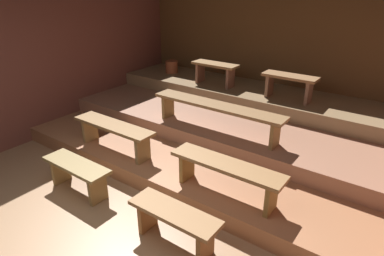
{
  "coord_description": "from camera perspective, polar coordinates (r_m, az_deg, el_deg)",
  "views": [
    {
      "loc": [
        2.4,
        -1.17,
        2.42
      ],
      "look_at": [
        -0.06,
        2.23,
        0.53
      ],
      "focal_mm": 30.9,
      "sensor_mm": 36.0,
      "label": 1
    }
  ],
  "objects": [
    {
      "name": "ground",
      "position": [
        4.86,
        0.87,
        -6.19
      ],
      "size": [
        6.01,
        5.35,
        0.08
      ],
      "primitive_type": "cube",
      "color": "#956D4A"
    },
    {
      "name": "wall_back",
      "position": [
        6.36,
        13.22,
        11.8
      ],
      "size": [
        6.01,
        0.06,
        2.25
      ],
      "primitive_type": "cube",
      "color": "brown",
      "rests_on": "ground"
    },
    {
      "name": "wall_left",
      "position": [
        6.24,
        -19.64,
        10.82
      ],
      "size": [
        0.06,
        5.35,
        2.25
      ],
      "primitive_type": "cube",
      "color": "brown",
      "rests_on": "ground"
    },
    {
      "name": "platform_lower",
      "position": [
        5.25,
        4.79,
        -1.97
      ],
      "size": [
        5.21,
        3.3,
        0.22
      ],
      "primitive_type": "cube",
      "color": "#9D6441",
      "rests_on": "ground"
    },
    {
      "name": "platform_middle",
      "position": [
        5.55,
        7.5,
        1.9
      ],
      "size": [
        5.21,
        2.33,
        0.22
      ],
      "primitive_type": "cube",
      "color": "#9A674E",
      "rests_on": "platform_lower"
    },
    {
      "name": "platform_upper",
      "position": [
        5.98,
        10.43,
        5.63
      ],
      "size": [
        5.21,
        1.12,
        0.22
      ],
      "primitive_type": "cube",
      "color": "#90724F",
      "rests_on": "platform_middle"
    },
    {
      "name": "bench_floor_left",
      "position": [
        4.29,
        -19.23,
        -6.99
      ],
      "size": [
        0.96,
        0.3,
        0.4
      ],
      "color": "olive",
      "rests_on": "ground"
    },
    {
      "name": "bench_floor_right",
      "position": [
        3.33,
        -3.04,
        -15.45
      ],
      "size": [
        0.96,
        0.3,
        0.4
      ],
      "color": "olive",
      "rests_on": "ground"
    },
    {
      "name": "bench_lower_left",
      "position": [
        4.67,
        -13.36,
        -0.36
      ],
      "size": [
        1.31,
        0.3,
        0.4
      ],
      "color": "olive",
      "rests_on": "platform_lower"
    },
    {
      "name": "bench_lower_right",
      "position": [
        3.63,
        5.93,
        -7.26
      ],
      "size": [
        1.31,
        0.3,
        0.4
      ],
      "color": "olive",
      "rests_on": "platform_lower"
    },
    {
      "name": "bench_middle_center",
      "position": [
        4.64,
        4.23,
        3.3
      ],
      "size": [
        2.01,
        0.3,
        0.4
      ],
      "color": "olive",
      "rests_on": "platform_middle"
    },
    {
      "name": "bench_upper_left",
      "position": [
        6.04,
        3.99,
        10.1
      ],
      "size": [
        0.85,
        0.3,
        0.4
      ],
      "color": "olive",
      "rests_on": "platform_upper"
    },
    {
      "name": "bench_upper_right",
      "position": [
        5.46,
        16.46,
        7.65
      ],
      "size": [
        0.85,
        0.3,
        0.4
      ],
      "color": "olive",
      "rests_on": "platform_upper"
    },
    {
      "name": "pail_upper",
      "position": [
        6.93,
        -3.53,
        10.5
      ],
      "size": [
        0.25,
        0.25,
        0.24
      ],
      "primitive_type": "cylinder",
      "color": "#9E4C2D",
      "rests_on": "platform_upper"
    }
  ]
}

